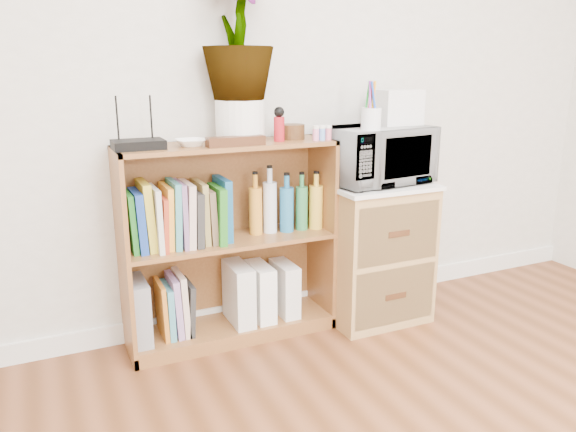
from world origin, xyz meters
TOP-DOWN VIEW (x-y plane):
  - skirting_board at (0.00, 2.24)m, footprint 4.00×0.02m
  - bookshelf at (-0.35, 2.10)m, footprint 1.00×0.30m
  - wicker_unit at (0.40, 2.02)m, footprint 0.50×0.45m
  - microwave at (0.40, 2.02)m, footprint 0.54×0.40m
  - pen_cup at (0.28, 1.90)m, footprint 0.09×0.09m
  - small_appliance at (0.53, 2.06)m, footprint 0.22×0.18m
  - router at (-0.75, 2.08)m, footprint 0.21×0.14m
  - white_bowl at (-0.52, 2.07)m, footprint 0.13×0.13m
  - plant_pot at (-0.28, 2.12)m, footprint 0.22×0.22m
  - potted_plant at (-0.28, 2.12)m, footprint 0.32×0.32m
  - trinket_box at (-0.34, 2.00)m, footprint 0.26×0.06m
  - kokeshi_doll at (-0.11, 2.06)m, footprint 0.05×0.05m
  - wooden_bowl at (-0.02, 2.11)m, footprint 0.12×0.12m
  - paint_jars at (0.09, 2.01)m, footprint 0.10×0.04m
  - file_box at (-0.80, 2.10)m, footprint 0.09×0.23m
  - magazine_holder_left at (-0.32, 2.09)m, footprint 0.09×0.24m
  - magazine_holder_mid at (-0.20, 2.09)m, footprint 0.09×0.22m
  - magazine_holder_right at (-0.07, 2.09)m, footprint 0.08×0.21m
  - cookbooks at (-0.58, 2.10)m, footprint 0.46×0.20m
  - liquor_bottles at (-0.02, 2.10)m, footprint 0.45×0.07m
  - lower_books at (-0.63, 2.10)m, footprint 0.16×0.19m

SIDE VIEW (x-z plane):
  - skirting_board at x=0.00m, z-range 0.00..0.10m
  - magazine_holder_right at x=-0.07m, z-range 0.07..0.34m
  - lower_books at x=-0.63m, z-range 0.06..0.35m
  - magazine_holder_mid at x=-0.20m, z-range 0.07..0.35m
  - file_box at x=-0.80m, z-range 0.07..0.36m
  - magazine_holder_left at x=-0.32m, z-range 0.07..0.37m
  - wicker_unit at x=0.40m, z-range 0.00..0.70m
  - bookshelf at x=-0.35m, z-range 0.00..0.95m
  - cookbooks at x=-0.58m, z-range 0.49..0.79m
  - liquor_bottles at x=-0.02m, z-range 0.49..0.80m
  - microwave at x=0.40m, z-range 0.72..1.00m
  - white_bowl at x=-0.52m, z-range 0.95..0.98m
  - router at x=-0.75m, z-range 0.95..0.99m
  - trinket_box at x=-0.34m, z-range 0.95..0.99m
  - paint_jars at x=0.09m, z-range 0.95..1.00m
  - wooden_bowl at x=-0.02m, z-range 0.95..1.02m
  - kokeshi_doll at x=-0.11m, z-range 0.95..1.06m
  - plant_pot at x=-0.28m, z-range 0.95..1.14m
  - pen_cup at x=0.28m, z-range 1.00..1.10m
  - small_appliance at x=0.53m, z-range 1.00..1.17m
  - potted_plant at x=-0.28m, z-range 1.14..1.71m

